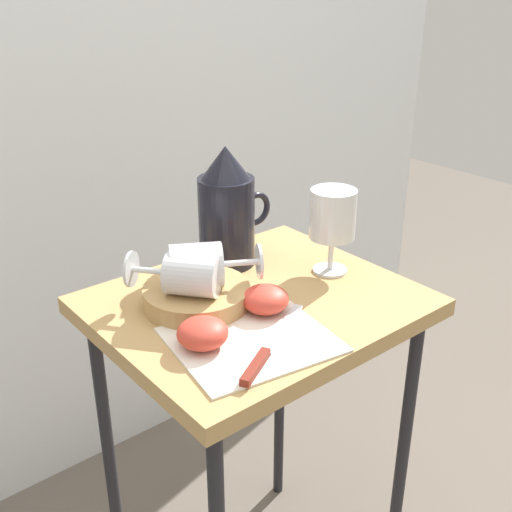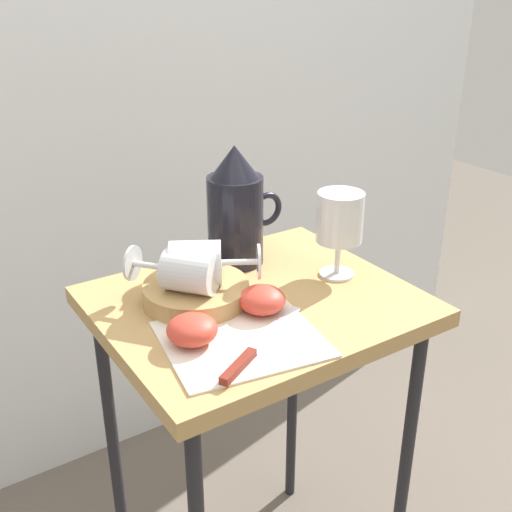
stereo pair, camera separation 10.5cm
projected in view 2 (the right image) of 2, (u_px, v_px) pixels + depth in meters
curtain_drape at (112, 118)px, 1.46m from camera, size 2.40×0.03×1.82m
table at (256, 339)px, 1.11m from camera, size 0.52×0.44×0.71m
linen_napkin at (241, 339)px, 0.96m from camera, size 0.26×0.24×0.00m
basket_tray at (196, 293)px, 1.06m from camera, size 0.18×0.18×0.03m
pitcher at (236, 217)px, 1.18m from camera, size 0.16×0.11×0.23m
wine_glass_upright at (340, 221)px, 1.12m from camera, size 0.08×0.08×0.16m
wine_glass_tipped_near at (187, 271)px, 1.02m from camera, size 0.14×0.16×0.07m
wine_glass_tipped_far at (198, 263)px, 1.04m from camera, size 0.16×0.13×0.08m
apple_half_left at (192, 330)px, 0.94m from camera, size 0.08×0.08×0.04m
apple_half_right at (262, 300)px, 1.02m from camera, size 0.08×0.08×0.04m
knife at (252, 353)px, 0.91m from camera, size 0.22×0.13×0.01m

